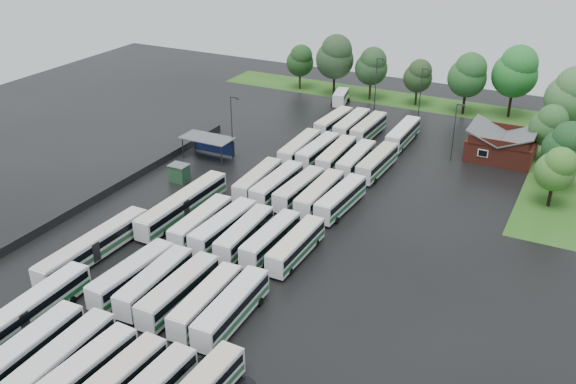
% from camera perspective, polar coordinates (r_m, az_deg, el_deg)
% --- Properties ---
extents(ground, '(160.00, 160.00, 0.00)m').
position_cam_1_polar(ground, '(78.08, -5.35, -4.79)').
color(ground, black).
rests_on(ground, ground).
extents(brick_building, '(10.07, 8.60, 5.39)m').
position_cam_1_polar(brick_building, '(106.69, 18.41, 3.77)').
color(brick_building, maroon).
rests_on(brick_building, ground).
extents(wash_shed, '(8.20, 4.20, 3.58)m').
position_cam_1_polar(wash_shed, '(101.94, -7.07, 4.60)').
color(wash_shed, '#2D2D30').
rests_on(wash_shed, ground).
extents(utility_hut, '(2.70, 2.20, 2.62)m').
position_cam_1_polar(utility_hut, '(95.00, -9.65, 1.69)').
color(utility_hut, '#1E4327').
rests_on(utility_hut, ground).
extents(grass_strip_north, '(80.00, 10.00, 0.01)m').
position_cam_1_polar(grass_strip_north, '(132.00, 10.62, 7.98)').
color(grass_strip_north, '#285616').
rests_on(grass_strip_north, ground).
extents(grass_strip_east, '(10.00, 50.00, 0.01)m').
position_cam_1_polar(grass_strip_east, '(106.66, 23.51, 1.80)').
color(grass_strip_east, '#285616').
rests_on(grass_strip_east, ground).
extents(west_fence, '(0.10, 50.00, 1.20)m').
position_cam_1_polar(west_fence, '(95.62, -14.14, 0.94)').
color(west_fence, '#2D2D30').
rests_on(west_fence, ground).
extents(bus_r0c0, '(2.78, 11.63, 3.22)m').
position_cam_1_polar(bus_r0c0, '(63.80, -21.95, -12.84)').
color(bus_r0c0, silver).
rests_on(bus_r0c0, ground).
extents(bus_r0c1, '(2.77, 11.63, 3.22)m').
position_cam_1_polar(bus_r0c1, '(61.77, -19.40, -13.78)').
color(bus_r0c1, silver).
rests_on(bus_r0c1, ground).
extents(bus_r0c2, '(2.93, 11.34, 3.13)m').
position_cam_1_polar(bus_r0c2, '(59.78, -17.73, -15.07)').
color(bus_r0c2, silver).
rests_on(bus_r0c2, ground).
extents(bus_r1c0, '(2.99, 11.58, 3.19)m').
position_cam_1_polar(bus_r1c0, '(71.21, -13.65, -7.14)').
color(bus_r1c0, silver).
rests_on(bus_r1c0, ground).
extents(bus_r1c1, '(2.84, 11.32, 3.13)m').
position_cam_1_polar(bus_r1c1, '(69.57, -11.72, -7.82)').
color(bus_r1c1, silver).
rests_on(bus_r1c1, ground).
extents(bus_r1c2, '(2.47, 11.58, 3.22)m').
position_cam_1_polar(bus_r1c2, '(67.64, -9.65, -8.64)').
color(bus_r1c2, silver).
rests_on(bus_r1c2, ground).
extents(bus_r1c3, '(2.78, 11.10, 3.06)m').
position_cam_1_polar(bus_r1c3, '(65.92, -7.26, -9.58)').
color(bus_r1c3, silver).
rests_on(bus_r1c3, ground).
extents(bus_r1c4, '(2.85, 11.65, 3.22)m').
position_cam_1_polar(bus_r1c4, '(64.57, -5.01, -10.21)').
color(bus_r1c4, silver).
rests_on(bus_r1c4, ground).
extents(bus_r2c0, '(2.59, 11.26, 3.12)m').
position_cam_1_polar(bus_r2c0, '(80.04, -7.71, -2.69)').
color(bus_r2c0, silver).
rests_on(bus_r2c0, ground).
extents(bus_r2c1, '(2.83, 11.64, 3.22)m').
position_cam_1_polar(bus_r2c1, '(78.59, -5.73, -3.10)').
color(bus_r2c1, silver).
rests_on(bus_r2c1, ground).
extents(bus_r2c2, '(2.81, 11.19, 3.09)m').
position_cam_1_polar(bus_r2c2, '(77.08, -3.87, -3.70)').
color(bus_r2c2, silver).
rests_on(bus_r2c2, ground).
extents(bus_r2c3, '(2.47, 11.00, 3.06)m').
position_cam_1_polar(bus_r2c3, '(75.92, -1.53, -4.16)').
color(bus_r2c3, silver).
rests_on(bus_r2c3, ground).
extents(bus_r2c4, '(2.39, 11.00, 3.06)m').
position_cam_1_polar(bus_r2c4, '(74.53, 0.72, -4.77)').
color(bus_r2c4, silver).
rests_on(bus_r2c4, ground).
extents(bus_r3c0, '(2.88, 11.29, 3.11)m').
position_cam_1_polar(bus_r3c0, '(90.44, -2.68, 1.04)').
color(bus_r3c0, silver).
rests_on(bus_r3c0, ground).
extents(bus_r3c1, '(2.55, 11.56, 3.21)m').
position_cam_1_polar(bus_r3c1, '(88.97, -0.96, 0.67)').
color(bus_r3c1, silver).
rests_on(bus_r3c1, ground).
extents(bus_r3c2, '(2.76, 11.06, 3.06)m').
position_cam_1_polar(bus_r3c2, '(87.90, 1.00, 0.28)').
color(bus_r3c2, silver).
rests_on(bus_r3c2, ground).
extents(bus_r3c3, '(2.49, 11.47, 3.19)m').
position_cam_1_polar(bus_r3c3, '(86.39, 2.84, -0.18)').
color(bus_r3c3, silver).
rests_on(bus_r3c3, ground).
extents(bus_r3c4, '(2.96, 11.37, 3.14)m').
position_cam_1_polar(bus_r3c4, '(85.43, 4.71, -0.58)').
color(bus_r3c4, silver).
rests_on(bus_r3c4, ground).
extents(bus_r4c0, '(2.83, 11.62, 3.21)m').
position_cam_1_polar(bus_r4c0, '(101.22, 1.06, 3.90)').
color(bus_r4c0, silver).
rests_on(bus_r4c0, ground).
extents(bus_r4c1, '(2.65, 11.14, 3.09)m').
position_cam_1_polar(bus_r4c1, '(100.56, 2.68, 3.68)').
color(bus_r4c1, silver).
rests_on(bus_r4c1, ground).
extents(bus_r4c2, '(2.76, 11.44, 3.17)m').
position_cam_1_polar(bus_r4c2, '(98.87, 4.34, 3.26)').
color(bus_r4c2, silver).
rests_on(bus_r4c2, ground).
extents(bus_r4c3, '(2.58, 11.21, 3.11)m').
position_cam_1_polar(bus_r4c3, '(97.67, 6.08, 2.87)').
color(bus_r4c3, silver).
rests_on(bus_r4c3, ground).
extents(bus_r4c4, '(2.75, 11.47, 3.17)m').
position_cam_1_polar(bus_r4c4, '(97.01, 7.94, 2.62)').
color(bus_r4c4, silver).
rests_on(bus_r4c4, ground).
extents(bus_r5c0, '(2.83, 11.07, 3.05)m').
position_cam_1_polar(bus_r5c0, '(113.18, 4.09, 6.22)').
color(bus_r5c0, silver).
rests_on(bus_r5c0, ground).
extents(bus_r5c1, '(2.55, 11.54, 3.21)m').
position_cam_1_polar(bus_r5c1, '(111.85, 5.68, 5.96)').
color(bus_r5c1, silver).
rests_on(bus_r5c1, ground).
extents(bus_r5c2, '(2.60, 11.25, 3.12)m').
position_cam_1_polar(bus_r5c2, '(110.80, 7.19, 5.66)').
color(bus_r5c2, silver).
rests_on(bus_r5c2, ground).
extents(bus_r5c4, '(2.47, 11.52, 3.21)m').
position_cam_1_polar(bus_r5c4, '(108.84, 10.19, 5.10)').
color(bus_r5c4, silver).
rests_on(bus_r5c4, ground).
extents(artic_bus_west_a, '(2.68, 16.54, 3.06)m').
position_cam_1_polar(artic_bus_west_a, '(68.51, -22.49, -10.09)').
color(artic_bus_west_a, silver).
rests_on(artic_bus_west_a, ground).
extents(artic_bus_west_b, '(2.58, 17.04, 3.16)m').
position_cam_1_polar(artic_bus_west_b, '(84.69, -9.32, -1.09)').
color(artic_bus_west_b, silver).
rests_on(artic_bus_west_b, ground).
extents(artic_bus_west_c, '(2.63, 16.60, 3.07)m').
position_cam_1_polar(artic_bus_west_c, '(77.62, -16.88, -4.65)').
color(artic_bus_west_c, silver).
rests_on(artic_bus_west_c, ground).
extents(minibus, '(3.44, 6.30, 2.61)m').
position_cam_1_polar(minibus, '(127.84, 4.70, 8.42)').
color(minibus, white).
rests_on(minibus, ground).
extents(tree_north_0, '(5.71, 5.71, 9.45)m').
position_cam_1_polar(tree_north_0, '(136.15, 1.11, 11.62)').
color(tree_north_0, '#392516').
rests_on(tree_north_0, ground).
extents(tree_north_1, '(7.63, 7.63, 12.63)m').
position_cam_1_polar(tree_north_1, '(131.16, 4.23, 11.92)').
color(tree_north_1, black).
rests_on(tree_north_1, ground).
extents(tree_north_2, '(6.46, 6.46, 10.71)m').
position_cam_1_polar(tree_north_2, '(129.74, 7.47, 11.06)').
color(tree_north_2, '#332213').
rests_on(tree_north_2, ground).
extents(tree_north_3, '(5.57, 5.57, 9.23)m').
position_cam_1_polar(tree_north_3, '(127.94, 11.53, 10.10)').
color(tree_north_3, black).
rests_on(tree_north_3, ground).
extents(tree_north_4, '(7.16, 7.16, 11.86)m').
position_cam_1_polar(tree_north_4, '(124.29, 15.73, 10.01)').
color(tree_north_4, black).
rests_on(tree_north_4, ground).
extents(tree_north_5, '(8.21, 8.21, 13.60)m').
position_cam_1_polar(tree_north_5, '(124.92, 19.62, 10.09)').
color(tree_north_5, black).
rests_on(tree_north_5, ground).
extents(tree_east_0, '(5.31, 5.27, 8.73)m').
position_cam_1_polar(tree_east_0, '(91.54, 22.78, 1.92)').
color(tree_east_0, black).
rests_on(tree_east_0, ground).
extents(tree_east_1, '(6.23, 6.23, 10.31)m').
position_cam_1_polar(tree_east_1, '(97.03, 23.52, 3.76)').
color(tree_east_1, black).
rests_on(tree_east_1, ground).
extents(tree_east_2, '(5.68, 5.68, 9.41)m').
position_cam_1_polar(tree_east_2, '(106.48, 22.22, 5.53)').
color(tree_east_2, black).
rests_on(tree_east_2, ground).
extents(tree_east_3, '(8.13, 8.13, 13.47)m').
position_cam_1_polar(tree_east_3, '(113.96, 23.95, 7.88)').
color(tree_east_3, black).
rests_on(tree_east_3, ground).
extents(lamp_post_ne, '(1.43, 0.28, 9.31)m').
position_cam_1_polar(lamp_post_ne, '(102.54, 14.63, 5.52)').
color(lamp_post_ne, '#2D2D30').
rests_on(lamp_post_ne, ground).
extents(lamp_post_nw, '(1.59, 0.31, 10.34)m').
position_cam_1_polar(lamp_post_nw, '(99.93, -4.97, 6.11)').
color(lamp_post_nw, '#2D2D30').
rests_on(lamp_post_nw, ground).
extents(lamp_post_back_w, '(1.61, 0.31, 10.43)m').
position_cam_1_polar(lamp_post_back_w, '(122.66, 7.88, 9.76)').
color(lamp_post_back_w, '#2D2D30').
rests_on(lamp_post_back_w, ground).
extents(lamp_post_back_e, '(1.48, 0.29, 9.62)m').
position_cam_1_polar(lamp_post_back_e, '(120.21, 11.77, 8.89)').
color(lamp_post_back_e, '#2D2D30').
rests_on(lamp_post_back_e, ground).
extents(puddle_0, '(4.05, 4.05, 0.01)m').
position_cam_1_polar(puddle_0, '(63.34, -15.74, -14.11)').
color(puddle_0, black).
rests_on(puddle_0, ground).
extents(puddle_1, '(3.17, 3.17, 0.01)m').
position_cam_1_polar(puddle_1, '(60.69, -7.24, -15.23)').
color(puddle_1, black).
rests_on(puddle_1, ground).
extents(puddle_2, '(6.01, 6.01, 0.01)m').
position_cam_1_polar(puddle_2, '(85.94, -8.97, -1.95)').
color(puddle_2, black).
rests_on(puddle_2, ground).
extents(puddle_3, '(3.98, 3.98, 0.01)m').
position_cam_1_polar(puddle_3, '(74.71, -1.89, -6.21)').
color(puddle_3, black).
rests_on(puddle_3, ground).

